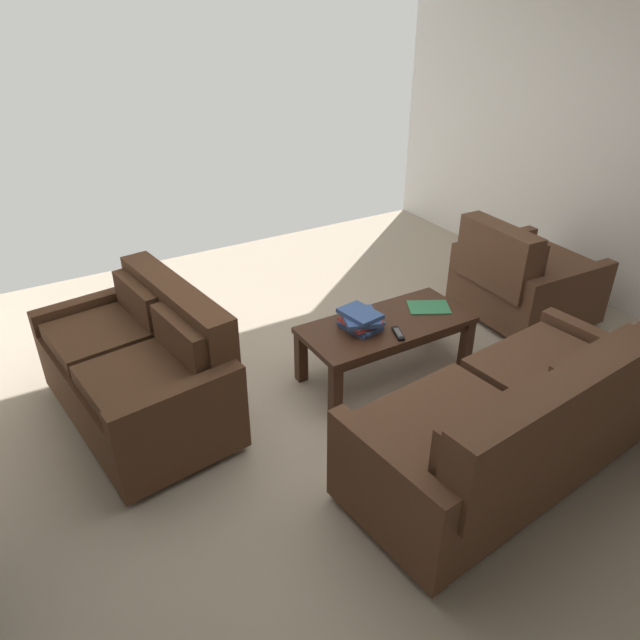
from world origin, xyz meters
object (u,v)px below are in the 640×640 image
object	(u,v)px
loveseat_near	(143,367)
tv_remote	(398,334)
sofa_main	(514,425)
armchair_side	(522,279)
loose_magazine	(429,307)
coffee_table	(386,331)
book_stack	(360,320)

from	to	relation	value
loveseat_near	tv_remote	distance (m)	1.62
sofa_main	tv_remote	distance (m)	0.99
armchair_side	loose_magazine	xyz separation A→B (m)	(1.03, 0.08, 0.06)
armchair_side	loose_magazine	size ratio (longest dim) A/B	3.28
coffee_table	loose_magazine	world-z (taller)	loose_magazine
loveseat_near	sofa_main	bearing A→B (deg)	135.03
tv_remote	loose_magazine	distance (m)	0.45
book_stack	loose_magazine	size ratio (longest dim) A/B	1.16
loveseat_near	coffee_table	bearing A→B (deg)	166.50
coffee_table	sofa_main	bearing A→B (deg)	89.01
coffee_table	armchair_side	bearing A→B (deg)	-175.99
loose_magazine	book_stack	bearing A→B (deg)	-62.17
book_stack	tv_remote	xyz separation A→B (m)	(-0.17, 0.19, -0.06)
loveseat_near	book_stack	bearing A→B (deg)	165.51
loveseat_near	armchair_side	bearing A→B (deg)	174.68
sofa_main	loose_magazine	xyz separation A→B (m)	(-0.40, -1.18, 0.05)
sofa_main	armchair_side	bearing A→B (deg)	-138.47
loose_magazine	armchair_side	bearing A→B (deg)	122.97
coffee_table	armchair_side	xyz separation A→B (m)	(-1.40, -0.10, 0.01)
sofa_main	loveseat_near	bearing A→B (deg)	-44.97
sofa_main	armchair_side	xyz separation A→B (m)	(-1.42, -1.26, -0.02)
armchair_side	book_stack	xyz separation A→B (m)	(1.61, 0.07, 0.13)
loose_magazine	coffee_table	bearing A→B (deg)	-58.89
book_stack	loveseat_near	bearing A→B (deg)	-14.49
sofa_main	book_stack	size ratio (longest dim) A/B	5.65
sofa_main	loveseat_near	world-z (taller)	sofa_main
tv_remote	armchair_side	bearing A→B (deg)	-169.41
coffee_table	book_stack	bearing A→B (deg)	-6.69
sofa_main	loose_magazine	size ratio (longest dim) A/B	6.54
loveseat_near	book_stack	distance (m)	1.41
sofa_main	coffee_table	size ratio (longest dim) A/B	1.58
sofa_main	loveseat_near	xyz separation A→B (m)	(1.54, -1.54, 0.00)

